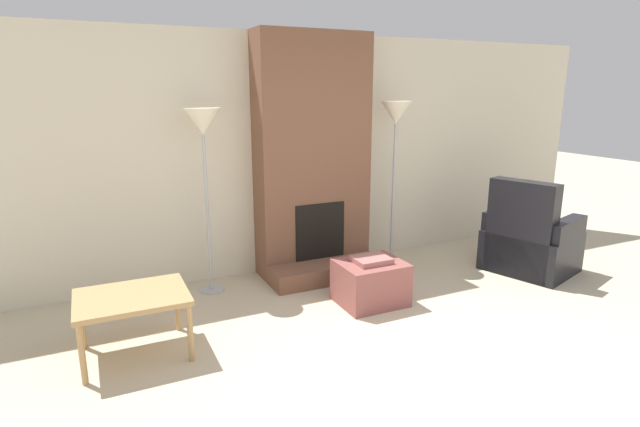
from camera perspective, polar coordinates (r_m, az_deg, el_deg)
ground_plane at (r=3.80m, az=16.72°, el=-18.62°), size 24.00×24.00×0.00m
wall_back at (r=5.67m, az=-1.80°, el=6.81°), size 8.08×0.06×2.60m
fireplace at (r=5.46m, az=-0.74°, el=5.62°), size 1.25×0.77×2.60m
ottoman at (r=4.85m, az=5.79°, el=-7.76°), size 0.61×0.52×0.47m
armchair at (r=6.07m, az=22.72°, el=-3.20°), size 1.03×1.08×1.07m
side_table at (r=4.11m, az=-20.68°, el=-9.41°), size 0.82×0.64×0.50m
floor_lamp_left at (r=4.93m, az=-13.23°, el=9.08°), size 0.35×0.35×1.84m
floor_lamp_right at (r=5.79m, az=8.65°, el=10.34°), size 0.35×0.35×1.88m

